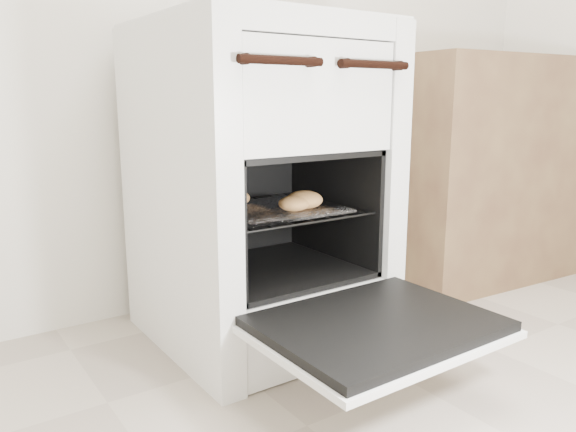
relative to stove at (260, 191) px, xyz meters
name	(u,v)px	position (x,y,z in m)	size (l,w,h in m)	color
stove	(260,191)	(0.00, 0.00, 0.00)	(0.59, 0.66, 0.91)	silver
oven_door	(376,327)	(0.00, -0.50, -0.25)	(0.53, 0.41, 0.04)	black
oven_rack	(272,210)	(0.00, -0.07, -0.04)	(0.43, 0.41, 0.01)	black
foil_sheet	(276,209)	(0.00, -0.09, -0.04)	(0.34, 0.30, 0.01)	silver
baked_rolls	(277,200)	(0.00, -0.10, -0.01)	(0.27, 0.26, 0.05)	tan
counter	(472,167)	(1.07, 0.08, -0.01)	(0.86, 0.57, 0.86)	brown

